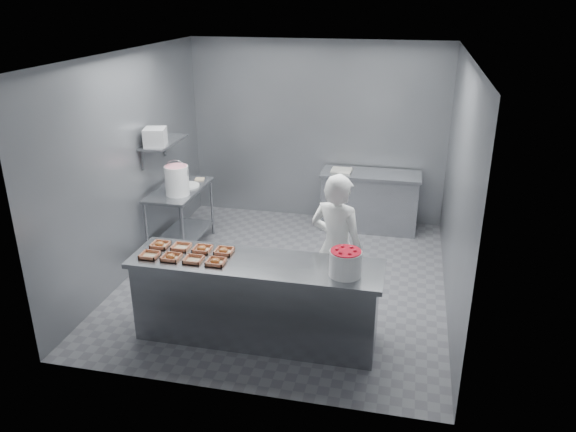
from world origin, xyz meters
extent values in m
plane|color=#4C4C51|center=(0.00, 0.00, 0.00)|extent=(4.50, 4.50, 0.00)
plane|color=white|center=(0.00, 0.00, 2.80)|extent=(4.50, 4.50, 0.00)
cube|color=slate|center=(0.00, 2.25, 1.40)|extent=(4.00, 0.04, 2.80)
cube|color=slate|center=(-2.00, 0.00, 1.40)|extent=(0.04, 4.50, 2.80)
cube|color=slate|center=(2.00, 0.00, 1.40)|extent=(0.04, 4.50, 2.80)
cube|color=slate|center=(0.00, -1.35, 0.88)|extent=(2.60, 0.70, 0.05)
cube|color=slate|center=(0.00, -1.35, 0.42)|extent=(2.50, 0.64, 0.85)
cube|color=slate|center=(-1.65, 0.60, 0.88)|extent=(0.60, 1.20, 0.04)
cube|color=slate|center=(-1.65, 0.60, 0.20)|extent=(0.56, 1.15, 0.03)
cylinder|color=slate|center=(-1.91, 0.04, 0.44)|extent=(0.04, 0.04, 0.88)
cylinder|color=slate|center=(-1.39, 0.04, 0.44)|extent=(0.04, 0.04, 0.88)
cylinder|color=slate|center=(-1.91, 1.16, 0.44)|extent=(0.04, 0.04, 0.88)
cylinder|color=slate|center=(-1.39, 1.16, 0.44)|extent=(0.04, 0.04, 0.88)
cube|color=slate|center=(0.90, 1.90, 0.88)|extent=(1.50, 0.60, 0.05)
cube|color=slate|center=(0.90, 1.90, 0.42)|extent=(1.44, 0.55, 0.85)
cube|color=slate|center=(-1.82, 0.60, 1.55)|extent=(0.35, 0.90, 0.03)
cube|color=tan|center=(-1.09, -1.48, 0.92)|extent=(0.18, 0.18, 0.04)
cube|color=white|center=(-1.05, -1.46, 0.91)|extent=(0.10, 0.06, 0.00)
cube|color=tan|center=(-0.85, -1.48, 0.92)|extent=(0.18, 0.18, 0.04)
cube|color=white|center=(-0.81, -1.46, 0.91)|extent=(0.10, 0.06, 0.00)
ellipsoid|color=#A55F29|center=(-0.86, -1.48, 0.93)|extent=(0.10, 0.10, 0.05)
cube|color=tan|center=(-0.61, -1.48, 0.92)|extent=(0.18, 0.18, 0.04)
cube|color=white|center=(-0.57, -1.46, 0.91)|extent=(0.10, 0.06, 0.00)
cube|color=tan|center=(-0.37, -1.48, 0.92)|extent=(0.18, 0.18, 0.04)
cube|color=white|center=(-0.33, -1.46, 0.91)|extent=(0.10, 0.06, 0.00)
ellipsoid|color=#A55F29|center=(-0.38, -1.48, 0.93)|extent=(0.10, 0.10, 0.05)
cube|color=tan|center=(-1.09, -1.22, 0.92)|extent=(0.18, 0.18, 0.04)
cube|color=white|center=(-1.05, -1.21, 0.91)|extent=(0.10, 0.06, 0.00)
ellipsoid|color=#A55F29|center=(-1.10, -1.22, 0.93)|extent=(0.10, 0.10, 0.05)
cube|color=tan|center=(-0.85, -1.22, 0.92)|extent=(0.18, 0.18, 0.04)
cube|color=white|center=(-0.81, -1.21, 0.91)|extent=(0.10, 0.06, 0.00)
cube|color=tan|center=(-0.61, -1.22, 0.92)|extent=(0.18, 0.18, 0.04)
cube|color=white|center=(-0.57, -1.21, 0.91)|extent=(0.10, 0.06, 0.00)
ellipsoid|color=#A55F29|center=(-0.62, -1.22, 0.93)|extent=(0.10, 0.10, 0.05)
cube|color=tan|center=(-0.37, -1.22, 0.92)|extent=(0.18, 0.18, 0.04)
cube|color=white|center=(-0.33, -1.21, 0.91)|extent=(0.10, 0.06, 0.00)
ellipsoid|color=#A55F29|center=(-0.38, -1.22, 0.93)|extent=(0.10, 0.10, 0.05)
imported|color=white|center=(0.74, -0.75, 0.85)|extent=(0.72, 0.59, 1.70)
cylinder|color=silver|center=(0.92, -1.44, 1.03)|extent=(0.31, 0.31, 0.25)
cylinder|color=red|center=(0.92, -1.44, 1.14)|extent=(0.30, 0.30, 0.04)
cylinder|color=silver|center=(-1.56, 0.37, 1.10)|extent=(0.31, 0.31, 0.40)
cylinder|color=pink|center=(-1.56, 0.37, 1.29)|extent=(0.29, 0.29, 0.02)
torus|color=slate|center=(-1.56, 0.37, 1.22)|extent=(0.33, 0.01, 0.33)
cylinder|color=silver|center=(-1.57, 0.72, 0.91)|extent=(0.39, 0.39, 0.03)
cube|color=#CCB28C|center=(-1.51, 1.04, 0.91)|extent=(0.15, 0.13, 0.02)
cube|color=gray|center=(-1.82, 0.36, 1.68)|extent=(0.34, 0.37, 0.23)
cube|color=silver|center=(0.45, 1.90, 0.92)|extent=(0.31, 0.24, 0.04)
camera|label=1|loc=(1.43, -6.26, 3.45)|focal=35.00mm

